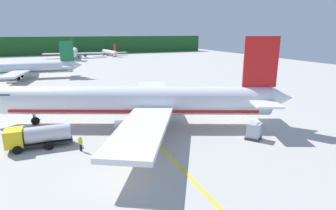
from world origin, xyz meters
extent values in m
cube|color=#1E5123|center=(0.00, 154.50, 4.91)|extent=(216.00, 6.00, 9.82)
cylinder|color=white|center=(27.86, 21.11, 3.50)|extent=(34.65, 17.49, 3.80)
cone|color=white|center=(45.92, 13.49, 3.90)|extent=(4.20, 4.22, 3.23)
cube|color=#192333|center=(12.20, 27.72, 4.36)|extent=(3.47, 3.91, 0.60)
cube|color=white|center=(26.15, 11.91, 2.83)|extent=(11.93, 16.33, 0.50)
cylinder|color=slate|center=(25.56, 15.14, 1.63)|extent=(3.80, 3.27, 2.20)
cube|color=white|center=(33.26, 28.75, 2.83)|extent=(9.24, 16.70, 0.50)
cylinder|color=slate|center=(30.53, 26.93, 1.63)|extent=(3.80, 3.27, 2.20)
cube|color=red|center=(43.06, 14.70, 8.65)|extent=(4.19, 2.04, 6.50)
cube|color=white|center=(43.06, 14.70, 3.90)|extent=(6.99, 10.83, 0.24)
cube|color=red|center=(27.86, 21.11, 2.46)|extent=(31.26, 15.92, 0.36)
cylinder|color=black|center=(15.26, 26.43, 0.55)|extent=(1.15, 0.75, 1.10)
cylinder|color=gray|center=(15.26, 26.43, 1.35)|extent=(0.20, 0.20, 0.50)
cylinder|color=black|center=(28.23, 18.13, 0.55)|extent=(1.15, 0.75, 1.10)
cylinder|color=gray|center=(28.23, 18.13, 1.35)|extent=(0.20, 0.20, 0.50)
cylinder|color=black|center=(30.25, 22.92, 0.55)|extent=(1.15, 0.75, 1.10)
cylinder|color=gray|center=(30.25, 22.92, 1.35)|extent=(0.20, 0.20, 0.50)
cylinder|color=silver|center=(8.41, 70.76, 2.91)|extent=(30.10, 6.27, 3.16)
cone|color=silver|center=(24.61, 69.06, 3.24)|extent=(2.93, 2.95, 2.69)
cube|color=silver|center=(9.27, 63.03, 2.36)|extent=(6.67, 13.84, 0.42)
cylinder|color=slate|center=(8.02, 65.45, 1.36)|extent=(2.84, 2.10, 1.83)
cube|color=silver|center=(10.86, 78.15, 2.36)|extent=(3.99, 13.30, 0.42)
cylinder|color=slate|center=(9.13, 76.04, 1.36)|extent=(2.84, 2.10, 1.83)
cube|color=#19723F|center=(22.05, 69.33, 7.19)|extent=(3.67, 0.68, 5.40)
cube|color=silver|center=(22.05, 69.33, 3.24)|extent=(3.55, 8.88, 0.20)
cube|color=#19723F|center=(8.41, 70.76, 2.04)|extent=(27.10, 5.80, 0.30)
cylinder|color=black|center=(9.42, 68.48, 0.46)|extent=(0.94, 0.38, 0.91)
cylinder|color=gray|center=(9.42, 68.48, 1.12)|extent=(0.17, 0.17, 0.42)
cylinder|color=black|center=(9.87, 72.78, 0.46)|extent=(0.94, 0.38, 0.91)
cylinder|color=gray|center=(9.87, 72.78, 1.12)|extent=(0.17, 0.17, 0.42)
cylinder|color=white|center=(28.16, 130.27, 2.83)|extent=(6.01, 29.30, 3.08)
cone|color=white|center=(29.74, 145.73, 2.83)|extent=(3.10, 2.23, 2.92)
cone|color=white|center=(26.55, 114.48, 3.16)|extent=(2.86, 2.84, 2.61)
cube|color=#192333|center=(29.56, 143.96, 3.53)|extent=(2.80, 2.20, 0.49)
cube|color=white|center=(20.64, 129.41, 2.29)|extent=(13.47, 6.46, 0.40)
cylinder|color=slate|center=(22.99, 130.63, 1.32)|extent=(2.03, 2.76, 1.78)
cube|color=white|center=(35.36, 127.91, 2.29)|extent=(12.96, 3.93, 0.40)
cylinder|color=slate|center=(33.30, 129.58, 1.32)|extent=(2.03, 2.76, 1.78)
cube|color=#19723F|center=(26.81, 116.98, 7.00)|extent=(0.65, 3.57, 5.26)
cube|color=white|center=(26.81, 116.98, 3.16)|extent=(8.64, 3.43, 0.19)
cube|color=#19723F|center=(28.16, 130.27, 1.99)|extent=(5.57, 26.39, 0.29)
cylinder|color=black|center=(29.28, 141.28, 0.45)|extent=(0.37, 0.91, 0.89)
cylinder|color=gray|center=(29.28, 141.28, 1.09)|extent=(0.16, 0.16, 0.40)
cylinder|color=black|center=(25.94, 129.27, 0.45)|extent=(0.37, 0.91, 0.89)
cylinder|color=gray|center=(25.94, 129.27, 1.09)|extent=(0.16, 0.16, 0.40)
cylinder|color=black|center=(30.13, 128.85, 0.45)|extent=(0.37, 0.91, 0.89)
cylinder|color=gray|center=(30.13, 128.85, 1.09)|extent=(0.16, 0.16, 0.40)
cylinder|color=white|center=(46.54, 137.32, 1.93)|extent=(4.71, 19.90, 2.09)
cone|color=white|center=(45.13, 147.79, 1.93)|extent=(2.14, 1.57, 1.99)
cone|color=white|center=(47.98, 126.64, 2.15)|extent=(2.00, 1.98, 1.78)
cube|color=#192333|center=(45.29, 146.59, 2.40)|extent=(1.94, 1.55, 0.33)
cube|color=white|center=(41.70, 135.56, 1.56)|extent=(8.87, 2.90, 0.27)
cylinder|color=slate|center=(43.07, 136.75, 0.90)|extent=(1.43, 1.91, 1.21)
cube|color=white|center=(51.67, 136.91, 1.56)|extent=(9.17, 4.64, 0.27)
cylinder|color=slate|center=(50.04, 137.69, 0.90)|extent=(1.43, 1.91, 1.21)
cube|color=red|center=(47.75, 128.33, 4.76)|extent=(0.52, 2.42, 3.57)
cube|color=white|center=(47.75, 128.33, 2.15)|extent=(5.90, 2.51, 0.13)
cube|color=red|center=(46.54, 137.32, 1.35)|extent=(4.35, 17.93, 0.20)
cylinder|color=black|center=(45.53, 144.78, 0.30)|extent=(0.27, 0.63, 0.61)
cylinder|color=gray|center=(45.53, 144.78, 0.74)|extent=(0.11, 0.11, 0.28)
cylinder|color=black|center=(45.23, 136.32, 0.30)|extent=(0.27, 0.63, 0.61)
cylinder|color=gray|center=(45.23, 136.32, 0.74)|extent=(0.11, 0.11, 0.28)
cylinder|color=black|center=(48.07, 136.70, 0.30)|extent=(0.27, 0.63, 0.61)
cylinder|color=gray|center=(48.07, 136.70, 0.74)|extent=(0.11, 0.11, 0.28)
cube|color=yellow|center=(13.64, 17.85, 1.50)|extent=(1.85, 2.24, 1.80)
cube|color=#192333|center=(12.79, 17.87, 1.86)|extent=(0.12, 1.85, 0.94)
cylinder|color=silver|center=(17.02, 17.78, 1.50)|extent=(4.75, 1.91, 1.80)
cube|color=#262628|center=(16.12, 17.80, 0.52)|extent=(6.79, 1.69, 0.16)
cylinder|color=black|center=(13.92, 16.75, 0.45)|extent=(0.91, 0.30, 0.90)
cylinder|color=black|center=(13.97, 18.95, 0.45)|extent=(0.91, 0.30, 0.90)
cylinder|color=black|center=(16.99, 16.68, 0.45)|extent=(0.91, 0.30, 0.90)
cylinder|color=black|center=(17.04, 18.88, 0.45)|extent=(0.91, 0.30, 0.90)
cube|color=#333338|center=(39.55, 10.81, 0.15)|extent=(2.33, 2.33, 0.30)
cube|color=#B2B7C1|center=(39.55, 10.81, 1.12)|extent=(2.05, 2.05, 1.64)
cube|color=#B2B7C1|center=(39.85, 10.40, 1.79)|extent=(1.55, 1.37, 0.55)
cylinder|color=#191E33|center=(22.12, 11.92, 0.41)|extent=(0.14, 0.14, 0.83)
cylinder|color=#191E33|center=(22.00, 12.05, 0.41)|extent=(0.14, 0.14, 0.83)
cube|color=orange|center=(22.06, 11.99, 1.14)|extent=(0.46, 0.47, 0.62)
cube|color=silver|center=(22.06, 11.99, 1.17)|extent=(0.48, 0.48, 0.06)
sphere|color=tan|center=(22.06, 11.99, 1.56)|extent=(0.22, 0.22, 0.22)
cylinder|color=orange|center=(22.25, 11.79, 1.17)|extent=(0.09, 0.09, 0.59)
cylinder|color=orange|center=(21.88, 12.19, 1.17)|extent=(0.09, 0.09, 0.59)
cylinder|color=#191E33|center=(14.77, 30.13, 0.44)|extent=(0.14, 0.14, 0.88)
cylinder|color=#191E33|center=(14.93, 30.06, 0.44)|extent=(0.14, 0.14, 0.88)
cube|color=orange|center=(14.85, 30.10, 1.21)|extent=(0.49, 0.37, 0.66)
cube|color=silver|center=(14.85, 30.10, 1.24)|extent=(0.50, 0.38, 0.06)
sphere|color=tan|center=(14.85, 30.10, 1.66)|extent=(0.24, 0.24, 0.24)
cylinder|color=orange|center=(14.60, 30.20, 1.24)|extent=(0.09, 0.09, 0.63)
cylinder|color=orange|center=(15.10, 30.00, 1.24)|extent=(0.09, 0.09, 0.63)
cylinder|color=#191E33|center=(20.19, 14.91, 0.41)|extent=(0.14, 0.14, 0.83)
cylinder|color=#191E33|center=(20.09, 15.06, 0.41)|extent=(0.14, 0.14, 0.83)
cube|color=#CCE519|center=(20.14, 14.98, 1.14)|extent=(0.44, 0.49, 0.62)
cube|color=silver|center=(20.14, 14.98, 1.17)|extent=(0.45, 0.50, 0.06)
sphere|color=tan|center=(20.14, 14.98, 1.56)|extent=(0.22, 0.22, 0.22)
cylinder|color=#CCE519|center=(20.30, 14.77, 1.17)|extent=(0.09, 0.09, 0.59)
cylinder|color=#CCE519|center=(19.98, 15.20, 1.17)|extent=(0.09, 0.09, 0.59)
cube|color=yellow|center=(28.45, 16.11, 0.01)|extent=(0.30, 60.00, 0.01)
camera|label=1|loc=(18.26, -14.18, 12.44)|focal=29.82mm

